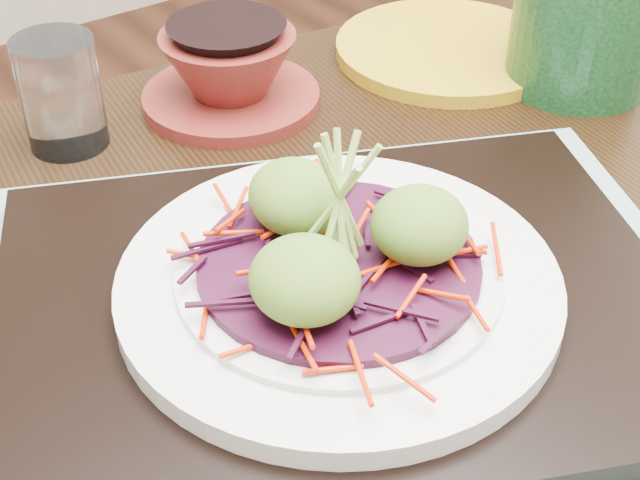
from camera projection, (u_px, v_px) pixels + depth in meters
dining_table at (342, 358)px, 0.69m from camera, size 1.18×0.88×0.68m
placemat at (338, 318)px, 0.59m from camera, size 0.63×0.57×0.00m
serving_tray at (338, 304)px, 0.58m from camera, size 0.54×0.49×0.02m
white_plate at (339, 281)px, 0.57m from camera, size 0.29×0.29×0.02m
cabbage_bed at (339, 264)px, 0.56m from camera, size 0.18×0.18×0.01m
carrot_julienne at (339, 253)px, 0.56m from camera, size 0.22×0.22×0.01m
guacamole_scoops at (340, 233)px, 0.55m from camera, size 0.16×0.14×0.05m
scallion_garnish at (340, 203)px, 0.53m from camera, size 0.07×0.07×0.10m
water_glass at (61, 93)px, 0.74m from camera, size 0.07×0.07×0.10m
terracotta_bowl_set at (230, 74)px, 0.81m from camera, size 0.20×0.20×0.07m
yellow_plate at (447, 49)px, 0.90m from camera, size 0.24×0.24×0.01m
green_jar at (588, 7)px, 0.81m from camera, size 0.14×0.14×0.16m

